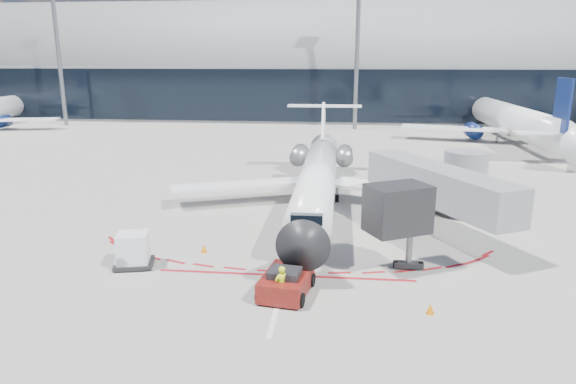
# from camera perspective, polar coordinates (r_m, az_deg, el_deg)

# --- Properties ---
(ground) EXTENTS (260.00, 260.00, 0.00)m
(ground) POSITION_cam_1_polar(r_m,az_deg,el_deg) (38.94, 1.54, -2.39)
(ground) COLOR gray
(ground) RESTS_ON ground
(apron_centerline) EXTENTS (0.25, 40.00, 0.01)m
(apron_centerline) POSITION_cam_1_polar(r_m,az_deg,el_deg) (40.85, 1.76, -1.56)
(apron_centerline) COLOR silver
(apron_centerline) RESTS_ON ground
(apron_stop_bar) EXTENTS (14.00, 0.25, 0.01)m
(apron_stop_bar) POSITION_cam_1_polar(r_m,az_deg,el_deg) (28.20, -0.30, -9.25)
(apron_stop_bar) COLOR maroon
(apron_stop_bar) RESTS_ON ground
(terminal_building) EXTENTS (150.00, 24.15, 24.00)m
(terminal_building) POSITION_cam_1_polar(r_m,az_deg,el_deg) (102.16, 4.47, 13.05)
(terminal_building) COLOR gray
(terminal_building) RESTS_ON ground
(jet_bridge) EXTENTS (10.03, 15.20, 4.90)m
(jet_bridge) POSITION_cam_1_polar(r_m,az_deg,el_deg) (35.81, 17.00, 0.42)
(jet_bridge) COLOR gray
(jet_bridge) RESTS_ON ground
(light_mast_west) EXTENTS (0.70, 0.70, 25.00)m
(light_mast_west) POSITION_cam_1_polar(r_m,az_deg,el_deg) (97.62, -24.16, 14.12)
(light_mast_west) COLOR slate
(light_mast_west) RESTS_ON ground
(light_mast_centre) EXTENTS (0.70, 0.70, 25.00)m
(light_mast_centre) POSITION_cam_1_polar(r_m,az_deg,el_deg) (85.14, 7.68, 15.32)
(light_mast_centre) COLOR slate
(light_mast_centre) RESTS_ON ground
(regional_jet) EXTENTS (23.72, 29.25, 7.33)m
(regional_jet) POSITION_cam_1_polar(r_m,az_deg,el_deg) (40.26, 3.32, 1.77)
(regional_jet) COLOR white
(regional_jet) RESTS_ON ground
(pushback_tug) EXTENTS (2.80, 5.60, 1.43)m
(pushback_tug) POSITION_cam_1_polar(r_m,az_deg,el_deg) (25.92, -0.20, -9.98)
(pushback_tug) COLOR #5A0D0C
(pushback_tug) RESTS_ON ground
(ramp_worker) EXTENTS (0.82, 0.78, 1.89)m
(ramp_worker) POSITION_cam_1_polar(r_m,az_deg,el_deg) (24.91, -0.76, -10.25)
(ramp_worker) COLOR #CFE518
(ramp_worker) RESTS_ON ground
(uld_container) EXTENTS (2.45, 2.22, 1.96)m
(uld_container) POSITION_cam_1_polar(r_m,az_deg,el_deg) (30.26, -16.81, -6.22)
(uld_container) COLOR black
(uld_container) RESTS_ON ground
(safety_cone_left) EXTENTS (0.38, 0.38, 0.52)m
(safety_cone_left) POSITION_cam_1_polar(r_m,az_deg,el_deg) (31.66, -9.32, -6.19)
(safety_cone_left) COLOR orange
(safety_cone_left) RESTS_ON ground
(safety_cone_right) EXTENTS (0.37, 0.37, 0.52)m
(safety_cone_right) POSITION_cam_1_polar(r_m,az_deg,el_deg) (25.09, 15.53, -12.38)
(safety_cone_right) COLOR orange
(safety_cone_right) RESTS_ON ground
(bg_airliner_1) EXTENTS (36.06, 38.18, 11.67)m
(bg_airliner_1) POSITION_cam_1_polar(r_m,az_deg,el_deg) (78.47, 24.01, 9.38)
(bg_airliner_1) COLOR white
(bg_airliner_1) RESTS_ON ground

